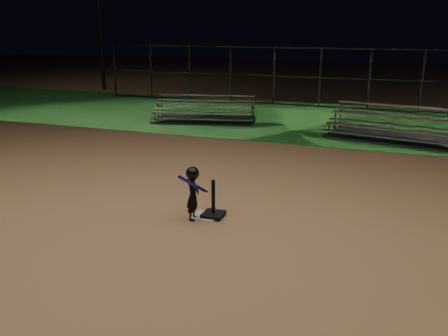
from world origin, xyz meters
TOP-DOWN VIEW (x-y plane):
  - ground at (0.00, 0.00)m, footprint 80.00×80.00m
  - grass_strip at (0.00, 10.00)m, footprint 60.00×8.00m
  - home_plate at (0.00, 0.00)m, footprint 0.45×0.45m
  - batting_tee at (0.14, 0.03)m, footprint 0.38×0.38m
  - child_batter at (-0.16, -0.20)m, footprint 0.42×0.54m
  - bleacher_left at (-3.46, 8.53)m, footprint 3.92×2.49m
  - bleacher_right at (3.15, 7.72)m, footprint 4.27×2.68m
  - backstop_fence at (0.00, 13.00)m, footprint 20.08×0.08m

SIDE VIEW (x-z plane):
  - ground at x=0.00m, z-range 0.00..0.00m
  - grass_strip at x=0.00m, z-range 0.00..0.01m
  - home_plate at x=0.00m, z-range 0.00..0.02m
  - batting_tee at x=0.14m, z-range -0.20..0.49m
  - bleacher_left at x=-3.46m, z-range -0.26..0.63m
  - bleacher_right at x=3.15m, z-range -0.29..0.69m
  - child_batter at x=-0.16m, z-range 0.03..1.03m
  - backstop_fence at x=0.00m, z-range 0.00..2.50m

